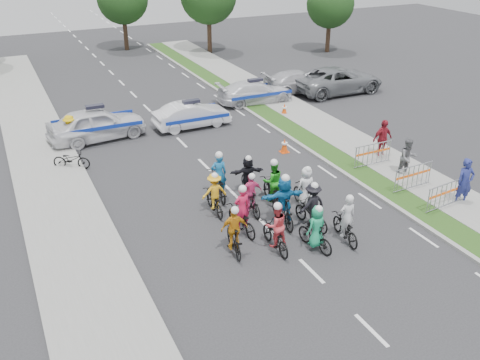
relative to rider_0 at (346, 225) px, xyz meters
name	(u,v)px	position (x,y,z in m)	size (l,w,h in m)	color
ground	(312,271)	(-2.00, -1.07, -0.60)	(90.00, 90.00, 0.00)	#28282B
curb_right	(350,177)	(3.10, 3.93, -0.54)	(0.20, 60.00, 0.12)	gray
grass_strip	(363,174)	(3.80, 3.93, -0.54)	(1.20, 60.00, 0.11)	#254516
sidewalk_right	(396,167)	(5.60, 3.93, -0.53)	(2.40, 60.00, 0.13)	gray
sidewalk_left	(73,240)	(-8.50, 3.93, -0.53)	(3.00, 60.00, 0.13)	gray
rider_0	(346,225)	(0.00, 0.00, 0.00)	(0.86, 1.84, 1.80)	black
rider_1	(316,232)	(-1.23, -0.04, 0.07)	(0.79, 1.68, 1.71)	black
rider_2	(275,232)	(-2.45, 0.52, 0.08)	(0.78, 1.81, 1.83)	black
rider_3	(234,235)	(-3.77, 0.94, 0.09)	(0.95, 1.75, 1.78)	black
rider_4	(312,210)	(-0.57, 1.26, 0.11)	(1.07, 1.85, 1.82)	black
rider_5	(283,204)	(-1.40, 1.85, 0.25)	(1.68, 2.00, 2.05)	black
rider_6	(242,216)	(-2.97, 2.03, 0.03)	(0.78, 1.89, 1.88)	black
rider_7	(305,191)	(-0.01, 2.60, 0.09)	(0.74, 1.68, 1.77)	black
rider_8	(272,187)	(-1.01, 3.38, 0.12)	(0.94, 1.98, 1.94)	black
rider_9	(251,198)	(-2.09, 3.07, 0.06)	(0.86, 1.62, 1.71)	black
rider_10	(214,197)	(-3.29, 3.71, 0.07)	(0.97, 1.69, 1.70)	black
rider_11	(247,178)	(-1.52, 4.52, 0.14)	(1.43, 1.70, 1.73)	black
rider_12	(219,182)	(-2.65, 4.79, 0.06)	(1.00, 2.06, 2.01)	black
police_car_0	(97,124)	(-5.65, 13.15, 0.23)	(1.95, 4.84, 1.65)	silver
police_car_1	(192,115)	(-0.75, 12.78, 0.07)	(1.42, 4.08, 1.34)	silver
police_car_2	(255,92)	(4.19, 15.08, 0.07)	(1.87, 4.61, 1.34)	silver
civilian_sedan	(299,81)	(7.77, 15.94, 0.09)	(1.91, 4.71, 1.37)	#B8B7BD
civilian_suv	(338,80)	(9.97, 14.74, 0.22)	(2.70, 5.86, 1.63)	gray
spectator_0	(465,182)	(5.64, 0.20, 0.36)	(0.70, 0.46, 1.91)	navy
spectator_1	(408,158)	(5.41, 3.11, 0.26)	(0.84, 0.65, 1.72)	#5B5A60
spectator_2	(382,139)	(5.71, 5.17, 0.33)	(1.08, 0.45, 1.85)	maroon
marshal_hiviz	(71,132)	(-7.01, 12.65, 0.22)	(1.05, 0.60, 1.63)	gold
barrier_0	(445,196)	(4.70, 0.18, -0.04)	(2.00, 0.50, 1.12)	#A5A8AD
barrier_1	(413,178)	(4.70, 1.95, -0.04)	(2.00, 0.50, 1.12)	#A5A8AD
barrier_2	(373,155)	(4.70, 4.52, -0.04)	(2.00, 0.50, 1.12)	#A5A8AD
cone_0	(284,145)	(2.00, 7.67, -0.26)	(0.40, 0.40, 0.70)	#F24C0C
cone_1	(284,109)	(4.66, 12.34, -0.26)	(0.40, 0.40, 0.70)	#F24C0C
parked_bike	(71,159)	(-7.46, 10.11, -0.16)	(0.58, 1.67, 0.88)	black
tree_2	(330,4)	(16.00, 24.93, 3.24)	(3.85, 3.85, 5.77)	#382619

